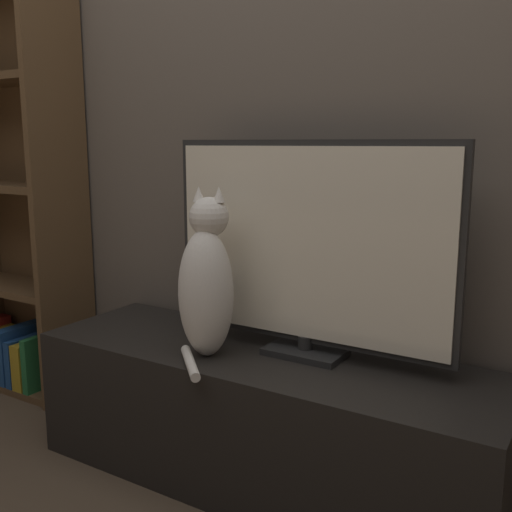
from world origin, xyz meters
TOP-DOWN VIEW (x-y plane):
  - wall_back at (0.00, 1.22)m, footprint 4.80×0.05m
  - tv_stand at (0.00, 0.95)m, footprint 1.49×0.47m
  - tv at (0.12, 1.00)m, footprint 0.91×0.14m
  - cat at (-0.14, 0.85)m, footprint 0.21×0.30m
  - bookshelf at (-1.31, 1.09)m, footprint 0.61×0.28m

SIDE VIEW (x-z plane):
  - tv_stand at x=0.00m, z-range 0.00..0.43m
  - cat at x=-0.14m, z-range 0.39..0.91m
  - tv at x=0.12m, z-range 0.44..1.08m
  - bookshelf at x=-1.31m, z-range -0.12..1.65m
  - wall_back at x=0.00m, z-range 0.00..2.60m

